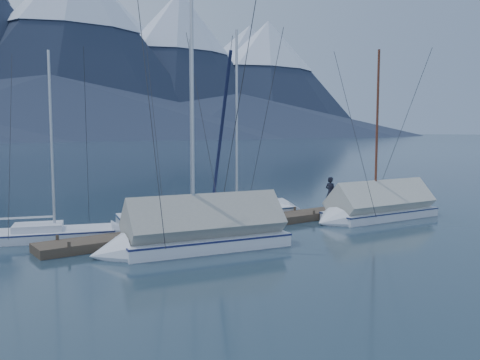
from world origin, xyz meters
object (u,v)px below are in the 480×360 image
Objects in this scene: sailboat_covered_near at (373,210)px; sailboat_covered_far at (190,236)px; sailboat_open_mid at (202,218)px; sailboat_open_left at (66,235)px; sailboat_open_right at (246,213)px; person at (331,192)px.

sailboat_covered_far is (-10.78, -0.28, 0.04)m from sailboat_covered_near.
sailboat_open_left is at bearing -178.62° from sailboat_open_mid.
sailboat_covered_far reaches higher than sailboat_open_left.
sailboat_open_right is (9.19, -0.08, 0.03)m from sailboat_open_left.
sailboat_covered_far is (-6.05, -4.60, 0.33)m from sailboat_open_right.
sailboat_covered_near is (7.25, -4.55, 0.30)m from sailboat_open_mid.
sailboat_open_right reaches higher than sailboat_covered_near.
sailboat_covered_far is (3.14, -4.68, 0.36)m from sailboat_open_left.
sailboat_covered_far is at bearing -142.76° from sailboat_open_right.
sailboat_covered_near is at bearing -171.38° from person.
person is (-0.68, 2.26, 0.71)m from sailboat_covered_near.
sailboat_covered_far is at bearing -56.13° from sailboat_open_left.
sailboat_open_mid is 2.53m from sailboat_open_right.
sailboat_covered_near is 5.59× the size of person.
sailboat_open_left is 0.80× the size of sailboat_covered_far.
sailboat_covered_far is 10.44m from person.
sailboat_open_right is at bearing -5.44° from sailboat_open_mid.
sailboat_open_right is 4.65m from person.
sailboat_open_right is (2.52, -0.24, 0.01)m from sailboat_open_mid.
sailboat_open_right is at bearing 137.66° from sailboat_covered_near.
sailboat_open_right reaches higher than sailboat_open_left.
person is at bearing -9.14° from sailboat_open_left.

